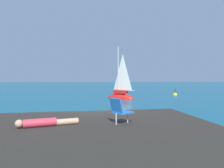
% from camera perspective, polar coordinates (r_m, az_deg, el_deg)
% --- Properties ---
extents(ground_plane, '(160.00, 160.00, 0.00)m').
position_cam_1_polar(ground_plane, '(10.58, -4.75, -11.10)').
color(ground_plane, '#0F5675').
extents(shore_ledge, '(7.98, 5.00, 0.96)m').
position_cam_1_polar(shore_ledge, '(6.99, -6.16, -13.93)').
color(shore_ledge, '#2D2823').
rests_on(shore_ledge, ground).
extents(boulder_seaward, '(1.16, 1.29, 0.74)m').
position_cam_1_polar(boulder_seaward, '(9.66, 10.70, -12.41)').
color(boulder_seaward, '#2A2325').
rests_on(boulder_seaward, ground).
extents(boulder_inland, '(1.65, 1.60, 0.96)m').
position_cam_1_polar(boulder_inland, '(9.01, -6.91, -13.45)').
color(boulder_inland, '#2C2420').
rests_on(boulder_inland, ground).
extents(sailboat_near, '(3.27, 2.86, 6.20)m').
position_cam_1_polar(sailboat_near, '(23.15, 2.35, -3.09)').
color(sailboat_near, red).
rests_on(sailboat_near, ground).
extents(person_sunbather, '(1.71, 0.70, 0.25)m').
position_cam_1_polar(person_sunbather, '(6.49, -17.63, -9.84)').
color(person_sunbather, '#DB384C').
rests_on(person_sunbather, shore_ledge).
extents(beach_chair, '(0.76, 0.73, 0.80)m').
position_cam_1_polar(beach_chair, '(6.44, 2.11, -6.89)').
color(beach_chair, blue).
rests_on(beach_chair, shore_ledge).
extents(marker_buoy, '(0.56, 0.56, 1.13)m').
position_cam_1_polar(marker_buoy, '(28.84, 16.61, -2.82)').
color(marker_buoy, yellow).
rests_on(marker_buoy, ground).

